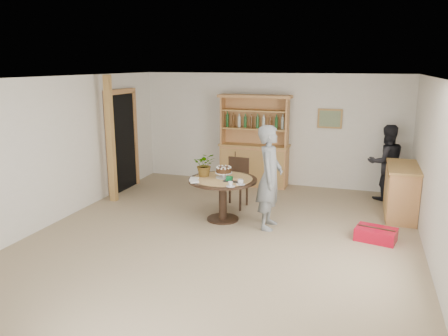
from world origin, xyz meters
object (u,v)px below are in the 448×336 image
Objects in this scene: hutch at (254,155)px; teen_boy at (270,177)px; adult_person at (386,162)px; sideboard at (401,191)px; red_suitcase at (376,234)px; dining_table at (223,187)px; dining_chair at (237,179)px.

teen_boy is at bearing -70.50° from hutch.
sideboard is at bearing 81.60° from adult_person.
red_suitcase is (-0.42, -1.32, -0.37)m from sideboard.
hutch is 1.17× the size of teen_boy.
adult_person is (2.74, 2.18, 0.16)m from dining_table.
dining_table is 3.51m from adult_person.
red_suitcase is (1.72, -0.05, -0.77)m from teen_boy.
hutch is 2.80m from adult_person.
hutch is 1.33× the size of adult_person.
red_suitcase is at bearing -44.43° from hutch.
dining_table is 0.90m from teen_boy.
teen_boy is at bearing -149.22° from sideboard.
teen_boy reaches higher than dining_chair.
adult_person is 2.42m from red_suitcase.
teen_boy reaches higher than dining_table.
dining_table is 0.78× the size of adult_person.
adult_person is 2.28× the size of red_suitcase.
adult_person is at bearing 31.39° from dining_chair.
hutch is 3.71m from red_suitcase.
hutch is 1.70× the size of dining_table.
dining_table reaches higher than red_suitcase.
red_suitcase is (-0.17, -2.32, -0.67)m from adult_person.
dining_table is at bearing -85.38° from dining_chair.
teen_boy reaches higher than red_suitcase.
teen_boy is 2.96m from adult_person.
sideboard is at bearing 11.78° from dining_chair.
dining_chair is at bearing -88.22° from hutch.
hutch is 3.29m from sideboard.
sideboard is 1.44m from red_suitcase.
dining_table is at bearing -88.99° from hutch.
dining_chair is (-2.99, -0.35, 0.06)m from sideboard.
dining_chair is 2.78m from red_suitcase.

